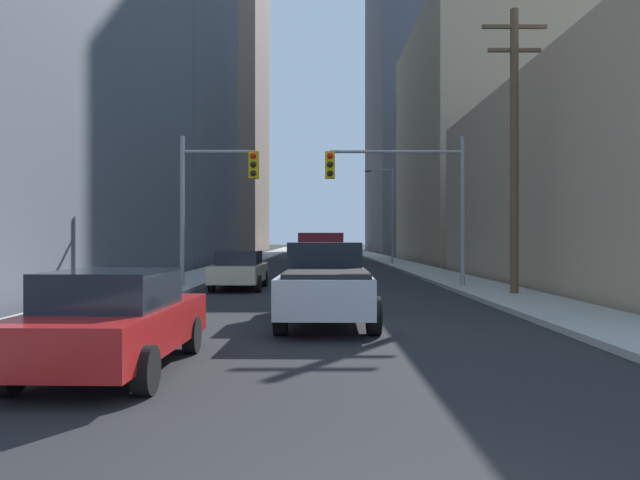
{
  "coord_description": "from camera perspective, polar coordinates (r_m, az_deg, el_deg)",
  "views": [
    {
      "loc": [
        -0.24,
        -3.36,
        1.98
      ],
      "look_at": [
        0.0,
        34.98,
        1.92
      ],
      "focal_mm": 32.24,
      "sensor_mm": 36.0,
      "label": 1
    }
  ],
  "objects": [
    {
      "name": "street_lamp_right",
      "position": [
        44.3,
        6.76,
        3.38
      ],
      "size": [
        2.23,
        0.32,
        7.5
      ],
      "color": "gray",
      "rests_on": "ground"
    },
    {
      "name": "sidewalk_right",
      "position": [
        53.78,
        6.55,
        -1.94
      ],
      "size": [
        2.68,
        160.0,
        0.15
      ],
      "primitive_type": "cube",
      "color": "#9E9E99",
      "rests_on": "ground"
    },
    {
      "name": "utility_pole_right",
      "position": [
        20.85,
        18.73,
        8.91
      ],
      "size": [
        2.2,
        0.28,
        9.81
      ],
      "color": "brown",
      "rests_on": "ground"
    },
    {
      "name": "building_right_far_highrise",
      "position": [
        96.33,
        11.45,
        16.23
      ],
      "size": [
        20.14,
        27.89,
        57.51
      ],
      "primitive_type": "cube",
      "color": "#4C515B",
      "rests_on": "ground"
    },
    {
      "name": "building_right_mid_block",
      "position": [
        54.62,
        19.9,
        8.93
      ],
      "size": [
        20.18,
        21.88,
        20.75
      ],
      "primitive_type": "cube",
      "color": "tan",
      "rests_on": "ground"
    },
    {
      "name": "sedan_beige",
      "position": [
        22.92,
        -7.98,
        -2.94
      ],
      "size": [
        1.95,
        4.25,
        1.52
      ],
      "color": "#C6B793",
      "rests_on": "ground"
    },
    {
      "name": "sedan_white",
      "position": [
        42.28,
        -0.09,
        -1.54
      ],
      "size": [
        1.95,
        4.24,
        1.52
      ],
      "color": "white",
      "rests_on": "ground"
    },
    {
      "name": "traffic_signal_near_left",
      "position": [
        22.83,
        -10.4,
        5.18
      ],
      "size": [
        3.08,
        0.44,
        6.0
      ],
      "color": "gray",
      "rests_on": "ground"
    },
    {
      "name": "sidewalk_left",
      "position": [
        53.73,
        -6.76,
        -1.94
      ],
      "size": [
        2.68,
        160.0,
        0.15
      ],
      "primitive_type": "cube",
      "color": "#9E9E99",
      "rests_on": "ground"
    },
    {
      "name": "building_left_mid_office",
      "position": [
        55.17,
        -21.52,
        16.02
      ],
      "size": [
        21.78,
        21.71,
        34.25
      ],
      "primitive_type": "cube",
      "color": "#4C515B",
      "rests_on": "ground"
    },
    {
      "name": "sedan_red",
      "position": [
        9.19,
        -19.78,
        -7.49
      ],
      "size": [
        1.95,
        4.26,
        1.52
      ],
      "color": "maroon",
      "rests_on": "ground"
    },
    {
      "name": "sedan_black",
      "position": [
        34.15,
        -0.04,
        -1.94
      ],
      "size": [
        1.95,
        4.26,
        1.52
      ],
      "color": "black",
      "rests_on": "ground"
    },
    {
      "name": "traffic_signal_near_right",
      "position": [
        22.74,
        8.1,
        5.49
      ],
      "size": [
        5.48,
        0.44,
        6.0
      ],
      "color": "gray",
      "rests_on": "ground"
    },
    {
      "name": "cargo_van_maroon",
      "position": [
        27.73,
        0.12,
        -1.34
      ],
      "size": [
        2.16,
        5.25,
        2.26
      ],
      "color": "maroon",
      "rests_on": "ground"
    },
    {
      "name": "building_left_far_tower",
      "position": [
        94.41,
        -11.13,
        13.13
      ],
      "size": [
        17.65,
        23.91,
        46.55
      ],
      "primitive_type": "cube",
      "color": "#66564C",
      "rests_on": "ground"
    },
    {
      "name": "pickup_truck_silver",
      "position": [
        13.73,
        0.56,
        -4.29
      ],
      "size": [
        2.2,
        5.46,
        1.9
      ],
      "color": "#B7BABF",
      "rests_on": "ground"
    }
  ]
}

